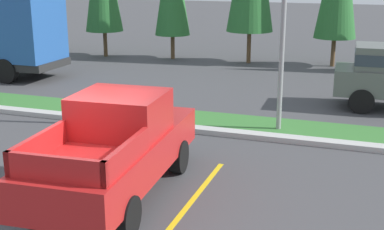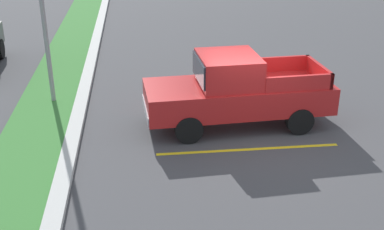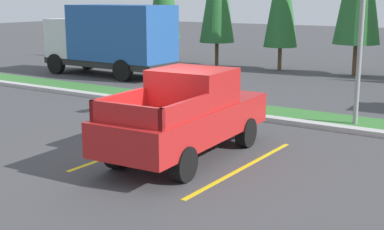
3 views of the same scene
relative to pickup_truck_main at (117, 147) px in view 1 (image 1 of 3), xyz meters
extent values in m
plane|color=#424244|center=(-0.59, -0.45, -1.04)|extent=(120.00, 120.00, 0.00)
cube|color=yellow|center=(-1.55, -0.05, -1.04)|extent=(0.12, 4.80, 0.01)
cube|color=yellow|center=(1.55, -0.05, -1.04)|extent=(0.12, 4.80, 0.01)
cube|color=#B2B2AD|center=(-0.59, 4.55, -0.97)|extent=(56.00, 0.40, 0.15)
cube|color=#387533|center=(-0.59, 5.65, -1.01)|extent=(56.00, 1.80, 0.06)
cylinder|color=black|center=(-0.94, 1.45, -0.66)|extent=(0.32, 0.78, 0.76)
cylinder|color=black|center=(0.76, 1.55, -0.66)|extent=(0.32, 0.78, 0.76)
cylinder|color=black|center=(-0.75, -1.65, -0.66)|extent=(0.32, 0.78, 0.76)
cylinder|color=black|center=(0.94, -1.55, -0.66)|extent=(0.32, 0.78, 0.76)
cube|color=red|center=(0.00, -0.05, -0.16)|extent=(2.20, 5.30, 0.76)
cube|color=red|center=(-0.01, 0.25, 0.64)|extent=(1.85, 1.70, 0.84)
cube|color=#2D3842|center=(-0.06, 1.07, 0.69)|extent=(1.62, 0.15, 0.63)
cube|color=red|center=(-0.76, -1.55, 0.44)|extent=(0.21, 1.90, 0.44)
cube|color=red|center=(0.94, -1.45, 0.44)|extent=(0.21, 1.90, 0.44)
cube|color=red|center=(0.14, -2.40, 0.44)|extent=(1.80, 0.21, 0.44)
cube|color=silver|center=(-0.15, 2.49, -0.40)|extent=(1.81, 0.27, 0.28)
cylinder|color=black|center=(-9.11, 8.21, -0.54)|extent=(1.00, 0.31, 1.00)
cylinder|color=black|center=(-9.08, 10.41, -0.54)|extent=(1.00, 0.31, 1.00)
cube|color=#235199|center=(-10.10, 9.32, 1.06)|extent=(5.03, 2.46, 2.60)
cylinder|color=black|center=(4.50, 9.84, -0.64)|extent=(0.81, 0.29, 0.80)
cylinder|color=black|center=(4.57, 8.14, -0.64)|extent=(0.81, 0.29, 0.80)
cylinder|color=gray|center=(2.38, 5.45, 2.07)|extent=(0.14, 0.14, 6.23)
cylinder|color=brown|center=(-12.35, 15.77, -0.37)|extent=(0.20, 0.20, 1.34)
cylinder|color=brown|center=(-8.42, 15.34, -0.38)|extent=(0.20, 0.20, 1.33)
cylinder|color=brown|center=(-4.85, 15.81, -0.43)|extent=(0.20, 0.20, 1.22)
cylinder|color=brown|center=(-0.92, 15.88, -0.27)|extent=(0.20, 0.20, 1.54)
cylinder|color=brown|center=(3.02, 16.32, -0.37)|extent=(0.20, 0.20, 1.33)
camera|label=1|loc=(4.72, -9.05, 3.55)|focal=49.23mm
camera|label=2|loc=(-12.55, 2.71, 4.95)|focal=45.68mm
camera|label=3|loc=(7.07, -10.43, 2.74)|focal=50.77mm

